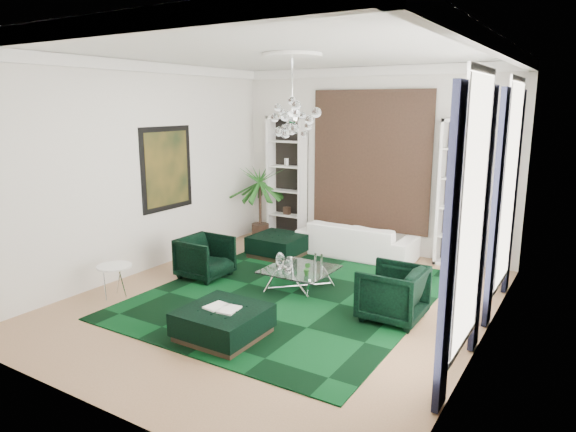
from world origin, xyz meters
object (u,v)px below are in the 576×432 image
Objects in this scene: ottoman_side at (278,246)px; armchair_left at (205,257)px; sofa at (356,240)px; ottoman_front at (223,323)px; side_table at (115,282)px; palm at (260,193)px; coffee_table at (300,279)px; armchair_right at (392,293)px.

armchair_left is at bearing -102.53° from ottoman_side.
sofa is 2.31× the size of ottoman_front.
palm is at bearing 91.35° from side_table.
ottoman_front is at bearing -68.48° from ottoman_side.
sofa is 1.60m from ottoman_side.
sofa is 2.40× the size of ottoman_side.
armchair_left is 1.62m from side_table.
side_table is 4.33m from palm.
ottoman_side is at bearing 111.52° from ottoman_front.
coffee_table is 2.99m from side_table.
armchair_left is 0.81× the size of ottoman_front.
ottoman_side is at bearing -120.14° from armchair_right.
side_table is at bearing -69.90° from armchair_right.
ottoman_side reaches higher than coffee_table.
side_table reaches higher than ottoman_side.
sofa is 4.40m from ottoman_front.
armchair_right reaches higher than coffee_table.
armchair_left reaches higher than ottoman_front.
side_table is (-2.40, 0.25, 0.06)m from ottoman_front.
ottoman_front is (-1.70, -1.75, -0.19)m from armchair_right.
armchair_right is 0.81× the size of coffee_table.
ottoman_side is (-1.35, -0.85, -0.13)m from sofa.
side_table is (-2.35, -4.15, -0.09)m from sofa.
side_table is at bearing 60.48° from sofa.
armchair_left is at bearing 135.81° from ottoman_front.
armchair_right is at bearing -30.14° from ottoman_side.
armchair_left reaches higher than sofa.
armchair_left is 1.80m from coffee_table.
armchair_right is at bearing 20.10° from side_table.
coffee_table is 1.98m from ottoman_side.
palm is (-0.70, 2.75, 0.71)m from armchair_left.
sofa reaches higher than coffee_table.
coffee_table is 2.10m from ottoman_front.
armchair_right reaches higher than ottoman_front.
coffee_table is at bearing 91.36° from ottoman_front.
armchair_left is 0.84× the size of ottoman_side.
coffee_table is at bearing -78.69° from armchair_left.
sofa is 2.56m from palm.
side_table is at bearing 158.20° from armchair_left.
coffee_table is 3.55m from palm.
sofa is at bearing 60.48° from side_table.
armchair_left is at bearing -90.00° from armchair_right.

